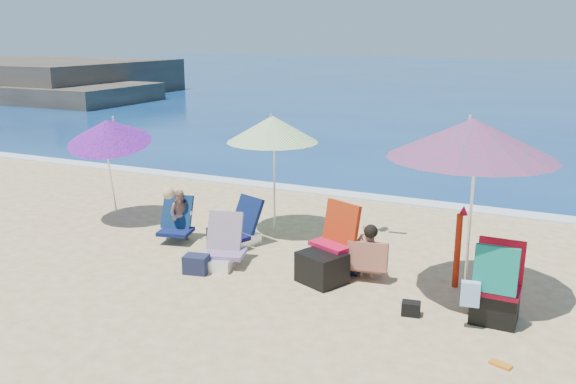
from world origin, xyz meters
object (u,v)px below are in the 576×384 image
at_px(umbrella_striped, 272,129).
at_px(person_left, 179,215).
at_px(chair_rainbow, 219,253).
at_px(camp_chair_left, 326,259).
at_px(chair_navy, 239,232).
at_px(camp_chair_right, 495,293).
at_px(umbrella_blue, 108,131).
at_px(person_center, 367,252).
at_px(furled_umbrella, 459,243).
at_px(umbrella_turquoise, 472,139).

bearing_deg(umbrella_striped, person_left, -139.72).
distance_m(chair_rainbow, camp_chair_left, 1.70).
bearing_deg(person_left, chair_rainbow, -31.14).
height_order(chair_navy, camp_chair_right, camp_chair_right).
distance_m(umbrella_blue, person_center, 5.42).
bearing_deg(furled_umbrella, chair_rainbow, -168.02).
bearing_deg(umbrella_turquoise, umbrella_striped, 157.65).
height_order(umbrella_blue, chair_navy, umbrella_blue).
relative_size(camp_chair_left, person_left, 1.16).
bearing_deg(person_center, camp_chair_left, -150.23).
xyz_separation_m(umbrella_striped, umbrella_blue, (-3.02, -0.68, -0.14)).
bearing_deg(chair_rainbow, umbrella_turquoise, 5.77).
distance_m(chair_rainbow, person_center, 2.26).
distance_m(umbrella_turquoise, chair_navy, 4.29).
xyz_separation_m(umbrella_striped, furled_umbrella, (3.42, -1.09, -1.21)).
relative_size(furled_umbrella, chair_navy, 1.16).
distance_m(camp_chair_right, person_center, 1.94).
distance_m(chair_rainbow, person_left, 1.47).
xyz_separation_m(umbrella_turquoise, umbrella_striped, (-3.54, 1.46, -0.31)).
height_order(umbrella_turquoise, camp_chair_left, umbrella_turquoise).
relative_size(camp_chair_left, person_center, 1.35).
xyz_separation_m(furled_umbrella, person_center, (-1.22, -0.27, -0.24)).
relative_size(chair_navy, chair_rainbow, 1.15).
bearing_deg(person_left, furled_umbrella, -0.30).
height_order(chair_rainbow, person_left, person_left).
bearing_deg(camp_chair_right, person_left, 169.94).
relative_size(umbrella_turquoise, camp_chair_left, 2.19).
distance_m(umbrella_turquoise, camp_chair_right, 1.94).
bearing_deg(person_center, umbrella_turquoise, -4.17).
xyz_separation_m(umbrella_turquoise, camp_chair_left, (-1.87, -0.20, -1.84)).
bearing_deg(umbrella_blue, person_center, -7.40).
bearing_deg(camp_chair_right, umbrella_striped, 153.55).
distance_m(umbrella_turquoise, person_left, 5.12).
bearing_deg(umbrella_turquoise, person_center, 175.83).
height_order(chair_rainbow, person_center, person_center).
xyz_separation_m(chair_navy, person_center, (2.42, -0.53, 0.19)).
bearing_deg(umbrella_striped, umbrella_turquoise, -22.35).
relative_size(umbrella_turquoise, umbrella_striped, 1.16).
height_order(furled_umbrella, camp_chair_left, furled_umbrella).
bearing_deg(umbrella_blue, umbrella_striped, 12.70).
relative_size(chair_navy, camp_chair_right, 0.97).
relative_size(umbrella_blue, camp_chair_left, 1.86).
height_order(umbrella_striped, umbrella_blue, umbrella_striped).
height_order(umbrella_striped, furled_umbrella, umbrella_striped).
distance_m(chair_navy, camp_chair_left, 2.08).
relative_size(chair_rainbow, camp_chair_right, 0.84).
height_order(chair_navy, person_center, person_center).
bearing_deg(camp_chair_right, chair_navy, 164.58).
xyz_separation_m(camp_chair_left, camp_chair_right, (2.35, -0.35, 0.05)).
bearing_deg(camp_chair_right, furled_umbrella, 123.71).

